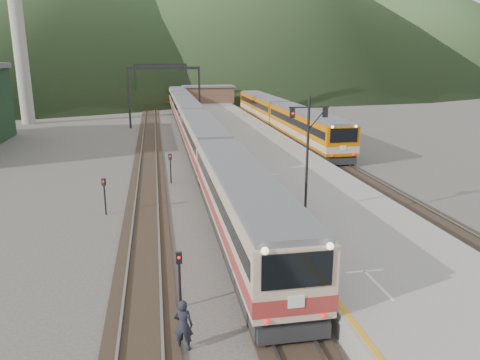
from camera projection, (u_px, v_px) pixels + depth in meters
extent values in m
cube|color=black|center=(197.00, 146.00, 49.51)|extent=(2.60, 200.00, 0.12)
cube|color=slate|center=(190.00, 146.00, 49.36)|extent=(0.10, 200.00, 0.14)
cube|color=slate|center=(204.00, 145.00, 49.61)|extent=(0.10, 200.00, 0.14)
cube|color=black|center=(149.00, 148.00, 48.65)|extent=(2.60, 200.00, 0.12)
cube|color=slate|center=(142.00, 147.00, 48.50)|extent=(0.10, 200.00, 0.14)
cube|color=slate|center=(156.00, 147.00, 48.75)|extent=(0.10, 200.00, 0.14)
cube|color=black|center=(301.00, 143.00, 51.49)|extent=(2.60, 200.00, 0.12)
cube|color=slate|center=(295.00, 142.00, 51.34)|extent=(0.10, 200.00, 0.14)
cube|color=slate|center=(307.00, 142.00, 51.59)|extent=(0.10, 200.00, 0.14)
cube|color=gray|center=(252.00, 144.00, 48.46)|extent=(8.00, 100.00, 1.00)
cube|color=black|center=(129.00, 98.00, 61.47)|extent=(0.25, 0.25, 8.00)
cube|color=black|center=(199.00, 97.00, 63.07)|extent=(0.25, 0.25, 8.00)
cube|color=black|center=(163.00, 68.00, 61.29)|extent=(9.30, 0.22, 0.35)
cube|color=black|center=(136.00, 86.00, 85.24)|extent=(0.25, 0.25, 8.00)
cube|color=black|center=(187.00, 86.00, 86.84)|extent=(0.25, 0.25, 8.00)
cube|color=black|center=(160.00, 65.00, 85.07)|extent=(9.30, 0.22, 0.35)
cylinder|color=#9E998E|center=(16.00, 12.00, 62.80)|extent=(1.80, 1.80, 30.00)
cube|color=brown|center=(208.00, 95.00, 86.01)|extent=(9.00, 4.00, 2.80)
cube|color=slate|center=(208.00, 86.00, 85.61)|extent=(9.40, 4.40, 0.30)
cone|color=#3A4F29|center=(54.00, 0.00, 177.57)|extent=(180.00, 180.00, 60.00)
cone|color=#3A4F29|center=(393.00, 22.00, 223.67)|extent=(160.00, 160.00, 50.00)
cube|color=tan|center=(242.00, 205.00, 23.99)|extent=(2.84, 19.07, 3.46)
cube|color=tan|center=(203.00, 140.00, 42.60)|extent=(2.84, 19.07, 3.46)
cube|color=tan|center=(188.00, 114.00, 61.20)|extent=(2.84, 19.07, 3.46)
cube|color=tan|center=(180.00, 101.00, 79.81)|extent=(2.84, 19.07, 3.46)
cube|color=#BC6200|center=(306.00, 127.00, 49.40)|extent=(2.99, 20.08, 3.65)
cube|color=#BC6200|center=(263.00, 107.00, 68.97)|extent=(2.99, 20.08, 3.65)
cylinder|color=black|center=(307.00, 155.00, 25.11)|extent=(0.14, 0.14, 6.36)
cube|color=black|center=(309.00, 107.00, 24.45)|extent=(2.20, 0.08, 0.07)
cube|color=black|center=(292.00, 113.00, 24.38)|extent=(0.25, 0.18, 0.50)
cube|color=black|center=(325.00, 113.00, 24.67)|extent=(0.25, 0.18, 0.50)
cylinder|color=black|center=(180.00, 283.00, 17.74)|extent=(0.10, 0.10, 2.00)
cube|color=black|center=(179.00, 258.00, 17.47)|extent=(0.23, 0.18, 0.45)
cylinder|color=black|center=(171.00, 170.00, 35.23)|extent=(0.10, 0.10, 2.00)
cube|color=black|center=(170.00, 157.00, 34.96)|extent=(0.27, 0.24, 0.45)
cylinder|color=black|center=(105.00, 199.00, 28.22)|extent=(0.10, 0.10, 2.00)
cube|color=black|center=(104.00, 182.00, 27.95)|extent=(0.27, 0.24, 0.45)
imported|color=black|center=(183.00, 325.00, 15.19)|extent=(0.74, 0.58, 1.78)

